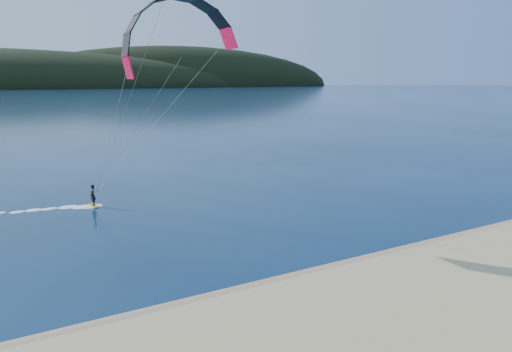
# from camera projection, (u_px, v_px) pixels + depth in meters

# --- Properties ---
(ground) EXTENTS (1800.00, 1800.00, 0.00)m
(ground) POSITION_uv_depth(u_px,v_px,m) (309.00, 337.00, 19.14)
(ground) COLOR #071D39
(ground) RESTS_ON ground
(wet_sand) EXTENTS (220.00, 2.50, 0.10)m
(wet_sand) POSITION_uv_depth(u_px,v_px,m) (259.00, 293.00, 23.00)
(wet_sand) COLOR #907254
(wet_sand) RESTS_ON ground
(headland) EXTENTS (1200.00, 310.00, 140.00)m
(headland) POSITION_uv_depth(u_px,v_px,m) (24.00, 88.00, 660.58)
(headland) COLOR black
(headland) RESTS_ON ground
(kitesurfer_near) EXTENTS (21.89, 9.61, 16.26)m
(kitesurfer_near) POSITION_uv_depth(u_px,v_px,m) (178.00, 61.00, 33.78)
(kitesurfer_near) COLOR gold
(kitesurfer_near) RESTS_ON ground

